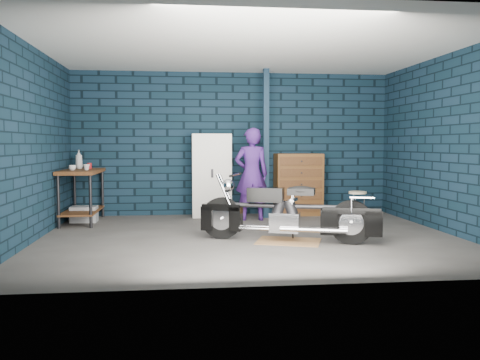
% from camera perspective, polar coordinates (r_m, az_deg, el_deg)
% --- Properties ---
extents(ground, '(6.00, 6.00, 0.00)m').
position_cam_1_polar(ground, '(7.36, 1.13, -6.49)').
color(ground, '#524F4C').
rests_on(ground, ground).
extents(room_walls, '(6.02, 5.01, 2.71)m').
position_cam_1_polar(room_walls, '(7.80, 0.61, 8.15)').
color(room_walls, '#0E222E').
rests_on(room_walls, ground).
extents(support_post, '(0.10, 0.10, 2.70)m').
position_cam_1_polar(support_post, '(9.24, 2.93, 4.08)').
color(support_post, '#122639').
rests_on(support_post, ground).
extents(workbench, '(0.60, 1.40, 0.91)m').
position_cam_1_polar(workbench, '(9.13, -17.31, -1.73)').
color(workbench, brown).
rests_on(workbench, ground).
extents(drip_mat, '(1.02, 0.89, 0.01)m').
position_cam_1_polar(drip_mat, '(7.10, 5.47, -6.86)').
color(drip_mat, olive).
rests_on(drip_mat, ground).
extents(motorcycle, '(2.19, 1.24, 0.93)m').
position_cam_1_polar(motorcycle, '(7.02, 5.50, -3.15)').
color(motorcycle, black).
rests_on(motorcycle, ground).
extents(person, '(0.60, 0.40, 1.63)m').
position_cam_1_polar(person, '(8.95, 1.31, 0.65)').
color(person, '#48207B').
rests_on(person, ground).
extents(storage_bin, '(0.44, 0.31, 0.27)m').
position_cam_1_polar(storage_bin, '(9.20, -17.10, -3.68)').
color(storage_bin, '#999CA1').
rests_on(storage_bin, ground).
extents(locker, '(0.72, 0.51, 1.53)m').
position_cam_1_polar(locker, '(9.43, -3.23, 0.53)').
color(locker, silver).
rests_on(locker, ground).
extents(tool_chest, '(0.87, 0.49, 1.17)m').
position_cam_1_polar(tool_chest, '(9.68, 6.57, -0.49)').
color(tool_chest, brown).
rests_on(tool_chest, ground).
extents(shop_stool, '(0.30, 0.30, 0.55)m').
position_cam_1_polar(shop_stool, '(8.84, 13.05, -3.02)').
color(shop_stool, beige).
rests_on(shop_stool, ground).
extents(cup_a, '(0.12, 0.12, 0.09)m').
position_cam_1_polar(cup_a, '(8.84, -18.32, 1.32)').
color(cup_a, beige).
rests_on(cup_a, workbench).
extents(cup_b, '(0.13, 0.13, 0.10)m').
position_cam_1_polar(cup_b, '(8.89, -16.87, 1.39)').
color(cup_b, beige).
rests_on(cup_b, workbench).
extents(mug_red, '(0.08, 0.08, 0.11)m').
position_cam_1_polar(mug_red, '(9.26, -16.55, 1.52)').
color(mug_red, maroon).
rests_on(mug_red, workbench).
extents(bottle, '(0.17, 0.17, 0.33)m').
position_cam_1_polar(bottle, '(9.47, -17.64, 2.24)').
color(bottle, '#999CA1').
rests_on(bottle, workbench).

